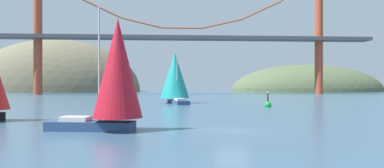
# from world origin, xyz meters

# --- Properties ---
(ground_plane) EXTENTS (360.00, 360.00, 0.00)m
(ground_plane) POSITION_xyz_m (0.00, 0.00, 0.00)
(ground_plane) COLOR #385670
(headland_right) EXTENTS (71.44, 44.00, 25.21)m
(headland_right) POSITION_xyz_m (60.00, 135.00, 0.00)
(headland_right) COLOR #4C5B3D
(headland_right) RESTS_ON ground_plane
(headland_left) EXTENTS (74.98, 44.00, 46.98)m
(headland_left) POSITION_xyz_m (-55.00, 135.00, 0.00)
(headland_left) COLOR #6B664C
(headland_left) RESTS_ON ground_plane
(suspension_bridge) EXTENTS (132.83, 6.00, 42.35)m
(suspension_bridge) POSITION_xyz_m (-0.00, 95.00, 20.24)
(suspension_bridge) COLOR #A34228
(suspension_bridge) RESTS_ON ground_plane
(sailboat_crimson_sail) EXTENTS (7.79, 4.36, 9.60)m
(sailboat_crimson_sail) POSITION_xyz_m (-8.91, 0.47, 4.48)
(sailboat_crimson_sail) COLOR navy
(sailboat_crimson_sail) RESTS_ON ground_plane
(sailboat_teal_sail) EXTENTS (6.59, 9.54, 9.70)m
(sailboat_teal_sail) POSITION_xyz_m (-3.60, 38.69, 4.98)
(sailboat_teal_sail) COLOR navy
(sailboat_teal_sail) RESTS_ON ground_plane
(channel_buoy) EXTENTS (1.10, 1.10, 2.64)m
(channel_buoy) POSITION_xyz_m (10.72, 27.40, 0.37)
(channel_buoy) COLOR green
(channel_buoy) RESTS_ON ground_plane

